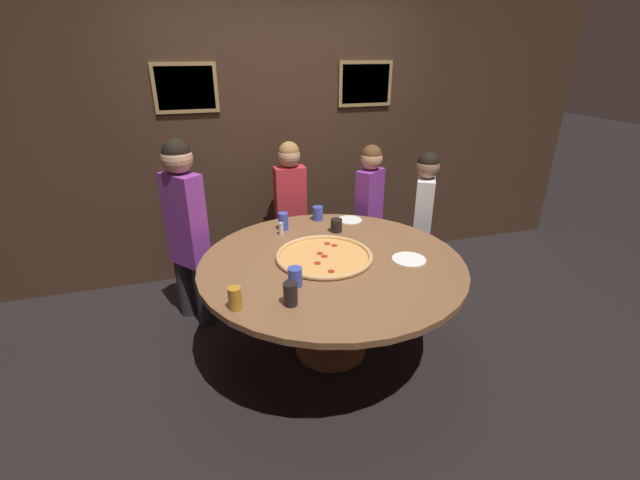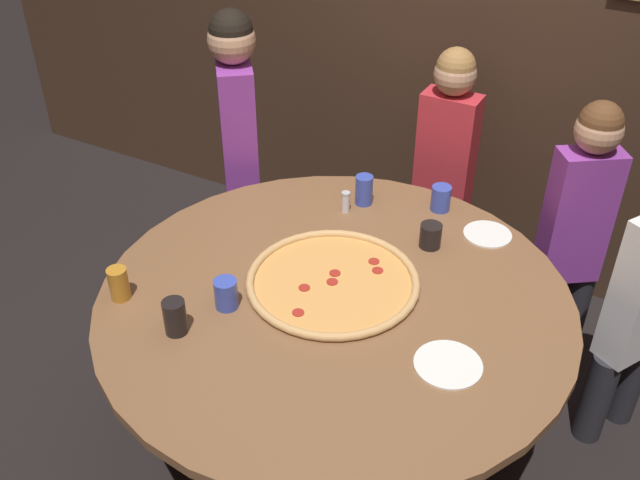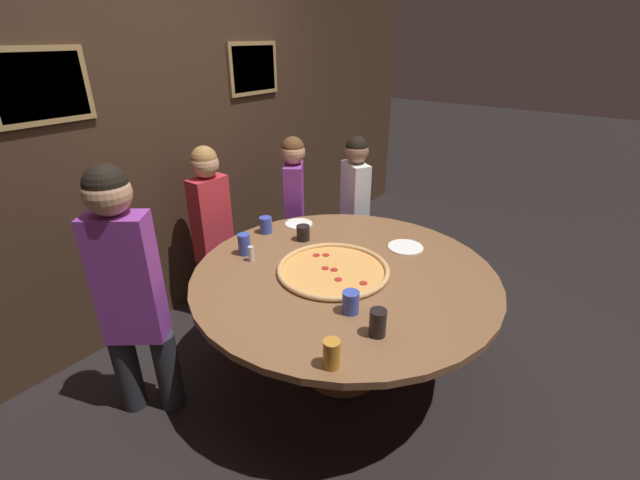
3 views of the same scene
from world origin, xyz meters
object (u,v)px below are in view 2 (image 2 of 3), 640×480
(drink_cup_near_left, at_px, (226,294))
(diner_centre_back, at_px, (576,221))
(condiment_shaker, at_px, (346,202))
(diner_side_left, at_px, (239,139))
(white_plate_right_side, at_px, (487,234))
(drink_cup_centre_back, at_px, (441,198))
(dining_table, at_px, (335,317))
(diner_side_right, at_px, (445,160))
(white_plate_beside_cup, at_px, (448,365))
(drink_cup_far_right, at_px, (364,190))
(giant_pizza, at_px, (333,281))
(drink_cup_far_left, at_px, (119,284))
(drink_cup_near_right, at_px, (175,317))
(drink_cup_front_edge, at_px, (431,236))

(drink_cup_near_left, relative_size, diner_centre_back, 0.09)
(condiment_shaker, relative_size, diner_side_left, 0.07)
(white_plate_right_side, bearing_deg, drink_cup_centre_back, 159.62)
(dining_table, bearing_deg, diner_side_right, 90.33)
(dining_table, xyz_separation_m, white_plate_beside_cup, (0.50, -0.14, 0.11))
(drink_cup_near_left, xyz_separation_m, condiment_shaker, (0.08, 0.78, -0.01))
(drink_cup_far_right, xyz_separation_m, diner_side_left, (-0.73, 0.09, 0.03))
(giant_pizza, relative_size, diner_side_left, 0.45)
(diner_centre_back, distance_m, diner_side_right, 0.72)
(drink_cup_far_left, relative_size, diner_side_left, 0.09)
(drink_cup_near_right, bearing_deg, drink_cup_far_right, 79.54)
(drink_cup_near_left, bearing_deg, white_plate_beside_cup, 7.37)
(drink_cup_front_edge, bearing_deg, drink_cup_far_left, -135.49)
(drink_cup_near_left, xyz_separation_m, drink_cup_far_left, (-0.37, -0.15, 0.01))
(dining_table, relative_size, condiment_shaker, 18.40)
(dining_table, bearing_deg, drink_cup_far_right, 106.78)
(giant_pizza, distance_m, diner_side_left, 1.11)
(condiment_shaker, distance_m, diner_side_left, 0.72)
(drink_cup_centre_back, bearing_deg, drink_cup_far_right, -159.83)
(giant_pizza, height_order, drink_cup_near_right, drink_cup_near_right)
(diner_side_right, bearing_deg, diner_side_left, 26.40)
(diner_centre_back, bearing_deg, drink_cup_centre_back, -14.99)
(drink_cup_near_right, bearing_deg, diner_centre_back, 52.68)
(dining_table, distance_m, white_plate_beside_cup, 0.53)
(drink_cup_near_right, bearing_deg, drink_cup_front_edge, 57.47)
(drink_cup_front_edge, bearing_deg, diner_side_left, 166.98)
(drink_cup_far_right, xyz_separation_m, drink_cup_near_right, (-0.20, -1.08, -0.00))
(white_plate_right_side, height_order, diner_centre_back, diner_centre_back)
(drink_cup_near_right, bearing_deg, drink_cup_far_left, 170.95)
(drink_cup_near_right, xyz_separation_m, white_plate_right_side, (0.77, 1.11, -0.06))
(condiment_shaker, height_order, diner_side_right, diner_side_right)
(condiment_shaker, relative_size, diner_centre_back, 0.08)
(white_plate_right_side, distance_m, diner_side_left, 1.30)
(giant_pizza, distance_m, drink_cup_centre_back, 0.72)
(drink_cup_far_left, bearing_deg, diner_side_left, 101.67)
(dining_table, relative_size, drink_cup_far_left, 13.73)
(dining_table, distance_m, white_plate_right_side, 0.77)
(white_plate_beside_cup, height_order, condiment_shaker, condiment_shaker)
(diner_centre_back, bearing_deg, drink_cup_far_right, -15.07)
(drink_cup_far_left, bearing_deg, drink_cup_centre_back, 54.64)
(white_plate_beside_cup, relative_size, white_plate_right_side, 1.14)
(diner_side_right, bearing_deg, white_plate_beside_cup, 111.48)
(drink_cup_near_left, bearing_deg, drink_cup_front_edge, 54.68)
(drink_cup_far_left, relative_size, diner_side_right, 0.10)
(dining_table, xyz_separation_m, diner_side_left, (-0.92, 0.72, 0.21))
(drink_cup_near_left, height_order, drink_cup_centre_back, drink_cup_near_left)
(giant_pizza, xyz_separation_m, drink_cup_centre_back, (0.16, 0.70, 0.04))
(drink_cup_centre_back, bearing_deg, drink_cup_front_edge, -77.02)
(dining_table, bearing_deg, drink_cup_front_edge, 67.63)
(diner_side_right, bearing_deg, drink_cup_near_right, 76.99)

